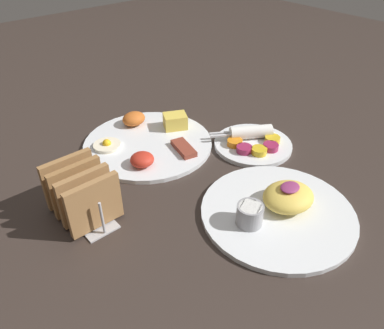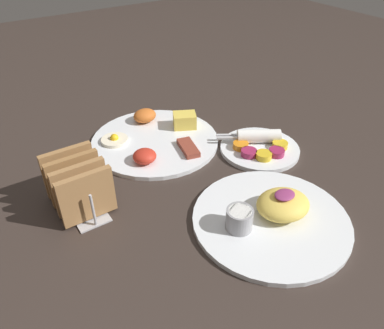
# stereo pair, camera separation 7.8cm
# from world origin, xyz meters

# --- Properties ---
(ground_plane) EXTENTS (3.00, 3.00, 0.00)m
(ground_plane) POSITION_xyz_m (0.00, 0.00, 0.00)
(ground_plane) COLOR #332823
(plate_breakfast) EXTENTS (0.31, 0.31, 0.05)m
(plate_breakfast) POSITION_xyz_m (0.00, 0.16, 0.01)
(plate_breakfast) COLOR white
(plate_breakfast) RESTS_ON ground_plane
(plate_condiments) EXTENTS (0.18, 0.18, 0.04)m
(plate_condiments) POSITION_xyz_m (0.19, -0.01, 0.01)
(plate_condiments) COLOR white
(plate_condiments) RESTS_ON ground_plane
(plate_foreground) EXTENTS (0.29, 0.29, 0.06)m
(plate_foreground) POSITION_xyz_m (0.05, -0.20, 0.01)
(plate_foreground) COLOR white
(plate_foreground) RESTS_ON ground_plane
(toast_rack) EXTENTS (0.10, 0.15, 0.10)m
(toast_rack) POSITION_xyz_m (-0.23, 0.03, 0.05)
(toast_rack) COLOR #B7B7BC
(toast_rack) RESTS_ON ground_plane
(teaspoon) EXTENTS (0.12, 0.07, 0.01)m
(teaspoon) POSITION_xyz_m (0.07, -0.11, 0.00)
(teaspoon) COLOR silver
(teaspoon) RESTS_ON ground_plane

